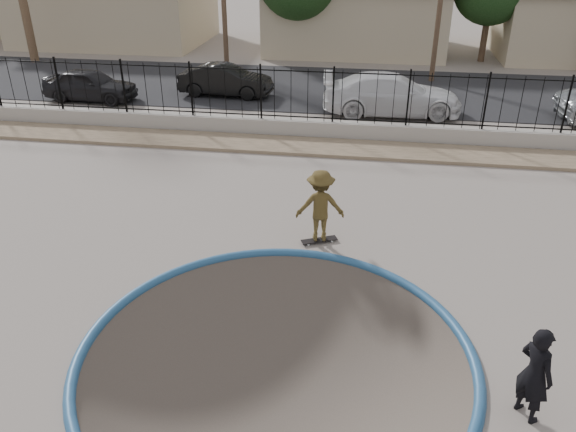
# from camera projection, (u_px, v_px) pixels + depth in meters

# --- Properties ---
(ground) EXTENTS (120.00, 120.00, 2.20)m
(ground) POSITION_uv_depth(u_px,v_px,m) (334.00, 150.00, 21.69)
(ground) COLOR slate
(ground) RESTS_ON ground
(bowl_pit) EXTENTS (6.84, 6.84, 1.80)m
(bowl_pit) POSITION_uv_depth(u_px,v_px,m) (276.00, 355.00, 9.79)
(bowl_pit) COLOR #463E36
(bowl_pit) RESTS_ON ground
(coping_ring) EXTENTS (7.04, 7.04, 0.20)m
(coping_ring) POSITION_uv_depth(u_px,v_px,m) (276.00, 355.00, 9.79)
(coping_ring) COLOR #27537E
(coping_ring) RESTS_ON ground
(rock_strip) EXTENTS (42.00, 1.60, 0.11)m
(rock_strip) POSITION_uv_depth(u_px,v_px,m) (329.00, 148.00, 18.70)
(rock_strip) COLOR tan
(rock_strip) RESTS_ON ground
(retaining_wall) EXTENTS (42.00, 0.45, 0.60)m
(retaining_wall) POSITION_uv_depth(u_px,v_px,m) (332.00, 130.00, 19.55)
(retaining_wall) COLOR #9E948B
(retaining_wall) RESTS_ON ground
(fence) EXTENTS (40.00, 0.04, 1.80)m
(fence) POSITION_uv_depth(u_px,v_px,m) (333.00, 96.00, 19.00)
(fence) COLOR black
(fence) RESTS_ON retaining_wall
(street) EXTENTS (90.00, 8.00, 0.04)m
(street) POSITION_uv_depth(u_px,v_px,m) (344.00, 89.00, 25.55)
(street) COLOR black
(street) RESTS_ON ground
(house_west) EXTENTS (11.60, 8.60, 3.90)m
(house_west) POSITION_uv_depth(u_px,v_px,m) (116.00, 9.00, 35.03)
(house_west) COLOR tan
(house_west) RESTS_ON ground
(house_center) EXTENTS (10.60, 8.60, 3.90)m
(house_center) POSITION_uv_depth(u_px,v_px,m) (357.00, 14.00, 32.97)
(house_center) COLOR tan
(house_center) RESTS_ON ground
(skater) EXTENTS (1.20, 0.81, 1.73)m
(skater) POSITION_uv_depth(u_px,v_px,m) (320.00, 210.00, 12.85)
(skater) COLOR brown
(skater) RESTS_ON ground
(skateboard) EXTENTS (0.87, 0.55, 0.07)m
(skateboard) POSITION_uv_depth(u_px,v_px,m) (319.00, 240.00, 13.22)
(skateboard) COLOR black
(skateboard) RESTS_ON ground
(videographer) EXTENTS (0.66, 0.71, 1.63)m
(videographer) POSITION_uv_depth(u_px,v_px,m) (535.00, 374.00, 8.23)
(videographer) COLOR black
(videographer) RESTS_ON ground
(car_a) EXTENTS (3.95, 1.75, 1.32)m
(car_a) POSITION_uv_depth(u_px,v_px,m) (90.00, 85.00, 23.52)
(car_a) COLOR black
(car_a) RESTS_ON street
(car_b) EXTENTS (4.06, 1.61, 1.31)m
(car_b) POSITION_uv_depth(u_px,v_px,m) (226.00, 80.00, 24.18)
(car_b) COLOR black
(car_b) RESTS_ON street
(car_c) EXTENTS (5.52, 2.66, 1.55)m
(car_c) POSITION_uv_depth(u_px,v_px,m) (392.00, 94.00, 21.75)
(car_c) COLOR silver
(car_c) RESTS_ON street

